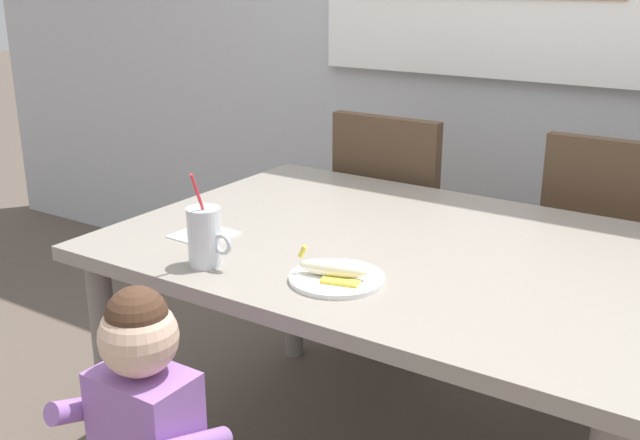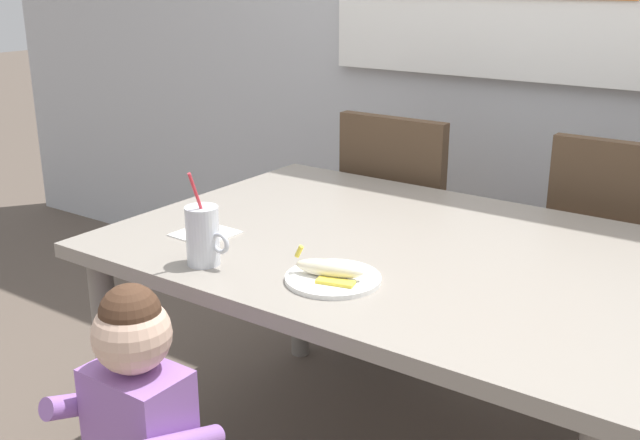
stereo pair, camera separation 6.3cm
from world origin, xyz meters
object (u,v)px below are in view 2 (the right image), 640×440
dining_table (397,272)px  milk_cup (203,239)px  dining_chair_left (405,221)px  dining_chair_right (617,260)px  toddler_standing (139,417)px  paper_napkin (205,234)px  snack_plate (333,279)px  peeled_banana (329,269)px

dining_table → milk_cup: 0.55m
dining_table → dining_chair_left: (-0.37, 0.73, -0.12)m
dining_chair_right → dining_chair_left: bearing=4.2°
dining_chair_right → toddler_standing: dining_chair_right is taller
paper_napkin → dining_chair_left: bearing=84.1°
dining_table → paper_napkin: 0.54m
paper_napkin → dining_table: bearing=27.8°
dining_chair_right → milk_cup: 1.42m
milk_cup → paper_napkin: milk_cup is taller
snack_plate → paper_napkin: snack_plate is taller
toddler_standing → snack_plate: (0.22, 0.43, 0.23)m
dining_chair_left → toddler_standing: dining_chair_left is taller
toddler_standing → paper_napkin: (-0.26, 0.50, 0.23)m
dining_chair_left → toddler_standing: bearing=96.3°
dining_table → peeled_banana: (-0.00, -0.33, 0.12)m
snack_plate → dining_chair_right: bearing=70.4°
peeled_banana → toddler_standing: bearing=-116.3°
peeled_banana → paper_napkin: peeled_banana is taller
dining_chair_left → snack_plate: size_ratio=4.17×
dining_chair_left → dining_chair_right: (0.77, 0.06, 0.00)m
toddler_standing → peeled_banana: toddler_standing is taller
dining_chair_right → dining_table: bearing=63.1°
toddler_standing → paper_napkin: size_ratio=5.59×
peeled_banana → snack_plate: bearing=47.9°
dining_chair_right → snack_plate: size_ratio=4.17×
peeled_banana → dining_chair_right: bearing=70.2°
dining_chair_left → milk_cup: (0.05, -1.14, 0.28)m
dining_chair_right → snack_plate: (-0.39, -1.10, 0.21)m
peeled_banana → paper_napkin: size_ratio=1.17×
dining_chair_left → milk_cup: bearing=92.7°
dining_chair_left → peeled_banana: size_ratio=5.47×
milk_cup → paper_napkin: size_ratio=1.65×
dining_chair_left → snack_plate: bearing=110.0°
dining_chair_left → milk_cup: size_ratio=3.88×
dining_chair_left → toddler_standing: (0.16, -1.48, -0.02)m
toddler_standing → dining_chair_right: bearing=68.4°
dining_chair_left → milk_cup: 1.17m
dining_chair_left → paper_napkin: size_ratio=6.40×
dining_table → paper_napkin: bearing=-152.2°
toddler_standing → milk_cup: 0.46m
dining_table → dining_chair_right: size_ratio=1.58×
dining_chair_right → milk_cup: bearing=59.0°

